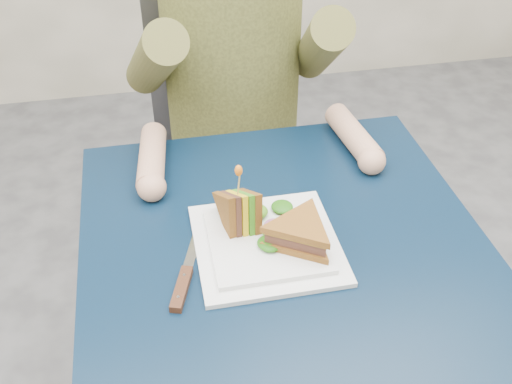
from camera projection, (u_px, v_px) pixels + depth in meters
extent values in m
cube|color=black|center=(283.00, 243.00, 1.13)|extent=(0.75, 0.75, 0.03)
cylinder|color=#595B5E|center=(131.00, 280.00, 1.55)|extent=(0.04, 0.04, 0.70)
cylinder|color=#595B5E|center=(365.00, 247.00, 1.65)|extent=(0.04, 0.04, 0.70)
cube|color=#47474C|center=(235.00, 177.00, 1.74)|extent=(0.42, 0.40, 0.04)
cube|color=#47474C|center=(222.00, 71.00, 1.72)|extent=(0.42, 0.03, 0.46)
cylinder|color=#47474C|center=(185.00, 284.00, 1.72)|extent=(0.02, 0.02, 0.43)
cylinder|color=#47474C|center=(306.00, 266.00, 1.78)|extent=(0.02, 0.02, 0.43)
cylinder|color=#47474C|center=(174.00, 210.00, 1.99)|extent=(0.02, 0.02, 0.43)
cylinder|color=#47474C|center=(280.00, 197.00, 2.04)|extent=(0.02, 0.02, 0.43)
cylinder|color=#4E5024|center=(232.00, 44.00, 1.46)|extent=(0.34, 0.34, 0.52)
cylinder|color=brown|center=(154.00, 61.00, 1.35)|extent=(0.15, 0.39, 0.31)
cylinder|color=tan|center=(152.00, 158.00, 1.27)|extent=(0.08, 0.20, 0.06)
sphere|color=tan|center=(152.00, 187.00, 1.20)|extent=(0.06, 0.06, 0.06)
cylinder|color=brown|center=(320.00, 47.00, 1.41)|extent=(0.15, 0.39, 0.31)
cylinder|color=tan|center=(354.00, 136.00, 1.34)|extent=(0.08, 0.20, 0.06)
sphere|color=tan|center=(372.00, 161.00, 1.27)|extent=(0.06, 0.06, 0.06)
cube|color=white|center=(267.00, 244.00, 1.10)|extent=(0.26, 0.26, 0.01)
cube|color=white|center=(267.00, 240.00, 1.09)|extent=(0.21, 0.21, 0.01)
cube|color=silver|center=(217.00, 278.00, 1.03)|extent=(0.02, 0.12, 0.00)
cube|color=silver|center=(214.00, 246.00, 1.09)|extent=(0.02, 0.02, 0.00)
cube|color=silver|center=(210.00, 237.00, 1.11)|extent=(0.01, 0.03, 0.00)
cube|color=silver|center=(212.00, 237.00, 1.11)|extent=(0.01, 0.03, 0.00)
cube|color=silver|center=(215.00, 236.00, 1.11)|extent=(0.01, 0.03, 0.00)
cube|color=silver|center=(218.00, 236.00, 1.11)|extent=(0.01, 0.03, 0.00)
cube|color=silver|center=(193.00, 248.00, 1.09)|extent=(0.06, 0.13, 0.00)
cube|color=black|center=(182.00, 289.00, 1.01)|extent=(0.05, 0.10, 0.01)
cylinder|color=silver|center=(184.00, 275.00, 1.02)|extent=(0.01, 0.01, 0.00)
cylinder|color=silver|center=(178.00, 297.00, 0.98)|extent=(0.01, 0.01, 0.00)
cylinder|color=tan|center=(239.00, 183.00, 1.05)|extent=(0.01, 0.01, 0.06)
ellipsoid|color=orange|center=(239.00, 171.00, 1.04)|extent=(0.01, 0.01, 0.02)
torus|color=#9E4C7A|center=(274.00, 229.00, 1.08)|extent=(0.04, 0.04, 0.02)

